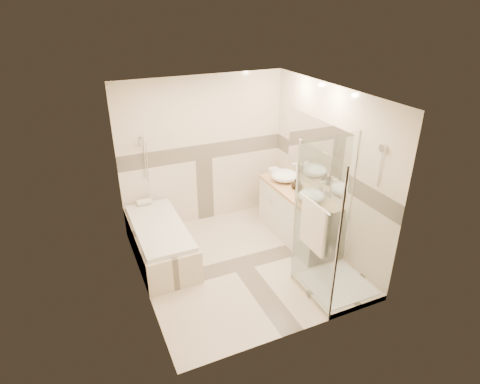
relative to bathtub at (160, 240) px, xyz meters
name	(u,v)px	position (x,y,z in m)	size (l,w,h in m)	color
room	(244,186)	(1.08, -0.64, 0.95)	(2.82, 3.02, 2.52)	beige
bathtub	(160,240)	(0.00, 0.00, 0.00)	(0.75, 1.70, 0.56)	beige
vanity	(297,214)	(2.15, -0.35, 0.12)	(0.58, 1.62, 0.85)	silver
shower_enclosure	(329,257)	(1.86, -1.62, 0.20)	(0.96, 0.93, 2.04)	beige
vessel_sink_near	(285,176)	(2.13, 0.07, 0.63)	(0.44, 0.44, 0.18)	white
vessel_sink_far	(311,196)	(2.13, -0.72, 0.62)	(0.40, 0.40, 0.16)	white
faucet_near	(296,169)	(2.35, 0.07, 0.71)	(0.12, 0.03, 0.29)	silver
faucet_far	(324,188)	(2.35, -0.72, 0.71)	(0.12, 0.03, 0.28)	silver
amenity_bottle_a	(299,186)	(2.13, -0.38, 0.63)	(0.08, 0.08, 0.18)	black
amenity_bottle_b	(295,184)	(2.13, -0.27, 0.62)	(0.13, 0.13, 0.16)	black
folded_towels	(276,172)	(2.13, 0.34, 0.59)	(0.16, 0.27, 0.09)	white
rolled_towel	(144,202)	(-0.05, 0.71, 0.30)	(0.10, 0.10, 0.23)	white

